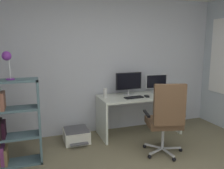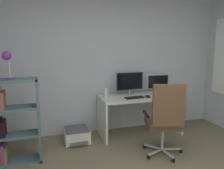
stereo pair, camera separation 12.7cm
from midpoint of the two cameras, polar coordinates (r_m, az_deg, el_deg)
wall_back at (r=4.44m, az=-2.19°, el=4.63°), size 4.78×0.10×2.55m
desk at (r=4.40m, az=7.70°, el=-5.20°), size 1.50×0.68×0.73m
monitor_main at (r=4.33m, az=5.23°, el=0.61°), size 0.51×0.18×0.43m
monitor_secondary at (r=4.59m, az=11.94°, el=0.45°), size 0.43×0.18×0.36m
keyboard at (r=4.16m, az=6.42°, el=-3.20°), size 0.35×0.15×0.02m
computer_mouse at (r=4.25m, az=9.60°, el=-2.92°), size 0.07×0.10×0.03m
desktop_speaker at (r=4.16m, az=-0.66°, el=-2.08°), size 0.07×0.07×0.17m
office_chair at (r=3.56m, az=13.93°, el=-7.90°), size 0.64×0.62×1.14m
bookshelf at (r=3.58m, az=-24.75°, el=-8.82°), size 0.84×0.29×1.22m
desk_lamp at (r=3.39m, az=-23.39°, el=5.95°), size 0.14×0.12×0.38m
printer at (r=4.20m, az=-7.75°, el=-12.15°), size 0.43×0.51×0.23m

